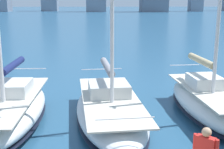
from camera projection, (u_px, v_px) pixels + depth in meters
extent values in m
ellipsoid|color=white|center=(207.00, 104.00, 14.54)|extent=(2.68, 7.37, 1.29)
ellipsoid|color=black|center=(206.00, 111.00, 14.62)|extent=(2.69, 7.40, 0.10)
cube|color=beige|center=(208.00, 90.00, 14.39)|extent=(2.22, 6.48, 0.06)
cube|color=silver|center=(204.00, 81.00, 14.74)|extent=(1.45, 1.67, 0.55)
cylinder|color=silver|center=(201.00, 63.00, 15.09)|extent=(0.30, 3.05, 0.12)
cylinder|color=#C6B284|center=(201.00, 61.00, 15.06)|extent=(0.48, 2.81, 0.32)
cylinder|color=silver|center=(185.00, 65.00, 17.42)|extent=(1.70, 0.14, 0.04)
ellipsoid|color=silver|center=(110.00, 111.00, 13.89)|extent=(3.60, 8.45, 1.11)
ellipsoid|color=black|center=(110.00, 117.00, 13.96)|extent=(3.62, 8.49, 0.10)
cube|color=beige|center=(110.00, 98.00, 13.76)|extent=(2.99, 7.42, 0.06)
cube|color=silver|center=(109.00, 89.00, 14.16)|extent=(1.91, 1.95, 0.55)
cylinder|color=silver|center=(107.00, 69.00, 14.58)|extent=(0.39, 3.46, 0.12)
cylinder|color=gray|center=(107.00, 67.00, 14.56)|extent=(0.57, 3.20, 0.32)
cylinder|color=silver|center=(125.00, 118.00, 9.98)|extent=(1.92, 0.19, 0.04)
cylinder|color=silver|center=(102.00, 69.00, 17.22)|extent=(2.22, 0.21, 0.04)
ellipsoid|color=white|center=(9.00, 112.00, 13.47)|extent=(2.93, 7.95, 1.25)
ellipsoid|color=black|center=(10.00, 120.00, 13.55)|extent=(2.95, 7.99, 0.10)
cube|color=beige|center=(8.00, 98.00, 13.32)|extent=(2.42, 6.99, 0.06)
cube|color=silver|center=(11.00, 88.00, 13.71)|extent=(1.68, 1.77, 0.55)
cylinder|color=silver|center=(13.00, 68.00, 14.11)|extent=(0.20, 3.31, 0.12)
cylinder|color=navy|center=(13.00, 66.00, 14.08)|extent=(0.40, 3.05, 0.32)
cylinder|color=silver|center=(27.00, 69.00, 16.66)|extent=(2.05, 0.09, 0.04)
cylinder|color=red|center=(195.00, 146.00, 7.76)|extent=(0.10, 0.10, 0.64)
sphere|color=tan|center=(207.00, 132.00, 7.50)|extent=(0.24, 0.24, 0.24)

